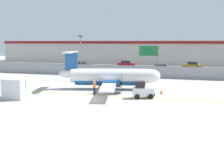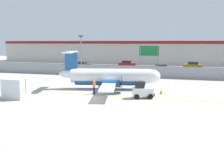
# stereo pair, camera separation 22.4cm
# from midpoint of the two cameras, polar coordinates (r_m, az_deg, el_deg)

# --- Properties ---
(ground_plane) EXTENTS (140.00, 140.00, 0.01)m
(ground_plane) POSITION_cam_midpoint_polar(r_m,az_deg,el_deg) (29.27, -2.78, -4.76)
(ground_plane) COLOR #ADA89E
(perimeter_fence) EXTENTS (98.00, 0.10, 2.10)m
(perimeter_fence) POSITION_cam_midpoint_polar(r_m,az_deg,el_deg) (44.42, 3.43, 0.87)
(perimeter_fence) COLOR gray
(perimeter_fence) RESTS_ON ground
(parking_lot_strip) EXTENTS (98.00, 17.00, 0.12)m
(parking_lot_strip) POSITION_cam_midpoint_polar(r_m,az_deg,el_deg) (55.79, 5.74, 1.10)
(parking_lot_strip) COLOR #38383A
(parking_lot_strip) RESTS_ON ground
(background_building) EXTENTS (91.00, 8.10, 6.50)m
(background_building) POSITION_cam_midpoint_polar(r_m,az_deg,el_deg) (73.83, 8.04, 5.09)
(background_building) COLOR beige
(background_building) RESTS_ON ground
(commuter_airplane) EXTENTS (13.46, 15.99, 4.92)m
(commuter_airplane) POSITION_cam_midpoint_polar(r_m,az_deg,el_deg) (32.93, -0.23, -0.56)
(commuter_airplane) COLOR white
(commuter_airplane) RESTS_ON ground
(baggage_tug) EXTENTS (2.55, 1.94, 1.88)m
(baggage_tug) POSITION_cam_midpoint_polar(r_m,az_deg,el_deg) (27.87, 6.79, -3.64)
(baggage_tug) COLOR silver
(baggage_tug) RESTS_ON ground
(ground_crew_worker) EXTENTS (0.42, 0.55, 1.70)m
(ground_crew_worker) POSITION_cam_midpoint_polar(r_m,az_deg,el_deg) (29.60, -4.27, -2.76)
(ground_crew_worker) COLOR #191E4C
(ground_crew_worker) RESTS_ON ground
(cargo_container) EXTENTS (2.44, 2.01, 2.20)m
(cargo_container) POSITION_cam_midpoint_polar(r_m,az_deg,el_deg) (29.56, -21.23, -2.98)
(cargo_container) COLOR silver
(cargo_container) RESTS_ON ground
(traffic_cone_near_left) EXTENTS (0.36, 0.36, 0.64)m
(traffic_cone_near_left) POSITION_cam_midpoint_polar(r_m,az_deg,el_deg) (34.25, 1.70, -2.44)
(traffic_cone_near_left) COLOR orange
(traffic_cone_near_left) RESTS_ON ground
(traffic_cone_near_right) EXTENTS (0.36, 0.36, 0.64)m
(traffic_cone_near_right) POSITION_cam_midpoint_polar(r_m,az_deg,el_deg) (32.04, 7.30, -3.18)
(traffic_cone_near_right) COLOR orange
(traffic_cone_near_right) RESTS_ON ground
(traffic_cone_far_left) EXTENTS (0.36, 0.36, 0.64)m
(traffic_cone_far_left) POSITION_cam_midpoint_polar(r_m,az_deg,el_deg) (30.57, 11.01, -3.78)
(traffic_cone_far_left) COLOR orange
(traffic_cone_far_left) RESTS_ON ground
(parked_car_0) EXTENTS (4.33, 2.28, 1.58)m
(parked_car_0) POSITION_cam_midpoint_polar(r_m,az_deg,el_deg) (57.98, -7.42, 2.14)
(parked_car_0) COLOR black
(parked_car_0) RESTS_ON parking_lot_strip
(parked_car_1) EXTENTS (4.27, 2.14, 1.58)m
(parked_car_1) POSITION_cam_midpoint_polar(r_m,az_deg,el_deg) (61.07, 3.22, 2.46)
(parked_car_1) COLOR red
(parked_car_1) RESTS_ON parking_lot_strip
(parked_car_2) EXTENTS (4.33, 2.28, 1.58)m
(parked_car_2) POSITION_cam_midpoint_polar(r_m,az_deg,el_deg) (51.53, 10.77, 1.41)
(parked_car_2) COLOR slate
(parked_car_2) RESTS_ON parking_lot_strip
(parked_car_3) EXTENTS (4.24, 2.08, 1.58)m
(parked_car_3) POSITION_cam_midpoint_polar(r_m,az_deg,el_deg) (60.12, 17.67, 2.04)
(parked_car_3) COLOR #B28C19
(parked_car_3) RESTS_ON parking_lot_strip
(apron_light_pole) EXTENTS (0.70, 0.30, 7.27)m
(apron_light_pole) POSITION_cam_midpoint_polar(r_m,az_deg,el_deg) (42.60, -7.30, 4.84)
(apron_light_pole) COLOR slate
(apron_light_pole) RESTS_ON ground
(highway_sign) EXTENTS (3.60, 0.14, 5.50)m
(highway_sign) POSITION_cam_midpoint_polar(r_m,az_deg,el_deg) (45.96, 8.23, 4.81)
(highway_sign) COLOR slate
(highway_sign) RESTS_ON ground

